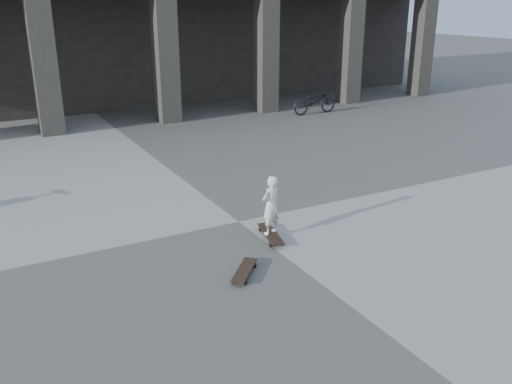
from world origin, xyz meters
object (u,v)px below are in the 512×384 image
bicycle (315,101)px  skateboard_spare (244,271)px  longboard (271,234)px  child (271,205)px

bicycle → skateboard_spare: bearing=140.1°
longboard → bicycle: size_ratio=0.55×
skateboard_spare → child: 1.42m
skateboard_spare → child: child is taller
skateboard_spare → child: size_ratio=0.71×
child → bicycle: (6.44, 8.18, -0.14)m
longboard → bicycle: bearing=-24.8°
longboard → bicycle: bicycle is taller
child → longboard: bearing=-100.3°
longboard → bicycle: 10.41m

